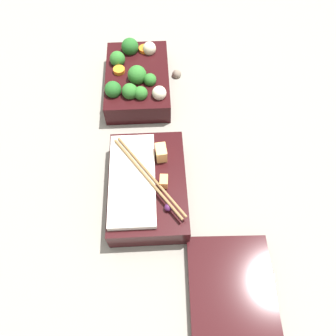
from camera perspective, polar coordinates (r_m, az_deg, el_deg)
name	(u,v)px	position (r m, az deg, el deg)	size (l,w,h in m)	color
ground_plane	(147,135)	(0.72, -3.64, 5.77)	(3.00, 3.00, 0.00)	gray
bento_tray_vegetable	(137,79)	(0.79, -5.43, 15.14)	(0.22, 0.14, 0.08)	black
bento_tray_rice	(148,185)	(0.62, -3.49, -3.01)	(0.22, 0.14, 0.08)	black
bento_lid	(233,300)	(0.58, 11.19, -21.64)	(0.21, 0.14, 0.02)	black
pebble_1	(177,74)	(0.83, 1.52, 16.00)	(0.02, 0.02, 0.02)	#7A6B5B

